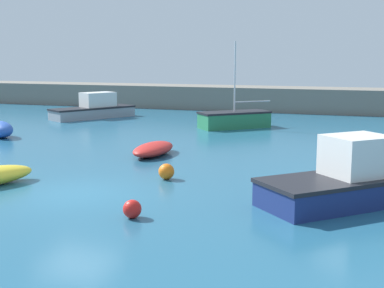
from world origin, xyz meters
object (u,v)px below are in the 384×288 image
at_px(sailboat_short_mast, 234,119).
at_px(mooring_buoy_yellow, 375,157).
at_px(mooring_buoy_orange, 166,172).
at_px(mooring_buoy_red, 132,209).
at_px(cabin_cruiser_white, 94,109).
at_px(rowboat_white_midwater, 153,149).
at_px(motorboat_grey_hull, 349,181).
at_px(dinghy_near_pier, 0,129).

bearing_deg(sailboat_short_mast, mooring_buoy_yellow, 92.39).
bearing_deg(mooring_buoy_orange, mooring_buoy_red, -80.09).
distance_m(cabin_cruiser_white, rowboat_white_midwater, 15.24).
xyz_separation_m(sailboat_short_mast, mooring_buoy_orange, (1.09, -14.14, -0.24)).
xyz_separation_m(rowboat_white_midwater, mooring_buoy_yellow, (9.34, 1.50, -0.05)).
height_order(motorboat_grey_hull, mooring_buoy_red, motorboat_grey_hull).
distance_m(rowboat_white_midwater, mooring_buoy_orange, 4.74).
height_order(sailboat_short_mast, mooring_buoy_yellow, sailboat_short_mast).
relative_size(cabin_cruiser_white, mooring_buoy_orange, 10.75).
relative_size(cabin_cruiser_white, rowboat_white_midwater, 1.99).
height_order(motorboat_grey_hull, mooring_buoy_orange, motorboat_grey_hull).
xyz_separation_m(cabin_cruiser_white, mooring_buoy_red, (12.60, -20.66, -0.39)).
xyz_separation_m(motorboat_grey_hull, mooring_buoy_red, (-5.53, -3.47, -0.44)).
distance_m(sailboat_short_mast, mooring_buoy_yellow, 11.78).
xyz_separation_m(dinghy_near_pier, sailboat_short_mast, (11.07, 7.79, 0.08)).
bearing_deg(mooring_buoy_yellow, dinghy_near_pier, 177.96).
bearing_deg(mooring_buoy_orange, rowboat_white_midwater, 118.50).
height_order(cabin_cruiser_white, mooring_buoy_orange, cabin_cruiser_white).
bearing_deg(motorboat_grey_hull, rowboat_white_midwater, -75.86).
distance_m(mooring_buoy_orange, mooring_buoy_red, 4.67).
bearing_deg(dinghy_near_pier, mooring_buoy_yellow, 33.47).
xyz_separation_m(dinghy_near_pier, rowboat_white_midwater, (9.90, -2.19, -0.16)).
relative_size(dinghy_near_pier, mooring_buoy_red, 5.03).
xyz_separation_m(cabin_cruiser_white, motorboat_grey_hull, (18.13, -17.19, 0.05)).
distance_m(dinghy_near_pier, mooring_buoy_red, 16.98).
distance_m(dinghy_near_pier, rowboat_white_midwater, 10.14).
height_order(sailboat_short_mast, mooring_buoy_orange, sailboat_short_mast).
distance_m(sailboat_short_mast, mooring_buoy_orange, 14.19).
xyz_separation_m(mooring_buoy_orange, mooring_buoy_yellow, (7.08, 5.67, -0.06)).
height_order(dinghy_near_pier, mooring_buoy_yellow, dinghy_near_pier).
distance_m(dinghy_near_pier, sailboat_short_mast, 13.54).
xyz_separation_m(rowboat_white_midwater, mooring_buoy_red, (3.07, -8.77, -0.03)).
relative_size(mooring_buoy_yellow, mooring_buoy_red, 0.90).
distance_m(dinghy_near_pier, mooring_buoy_orange, 13.73).
bearing_deg(cabin_cruiser_white, mooring_buoy_orange, 66.64).
xyz_separation_m(cabin_cruiser_white, rowboat_white_midwater, (9.53, -11.89, -0.36)).
distance_m(motorboat_grey_hull, mooring_buoy_orange, 6.45).
relative_size(dinghy_near_pier, mooring_buoy_orange, 4.51).
height_order(mooring_buoy_orange, mooring_buoy_red, mooring_buoy_orange).
height_order(rowboat_white_midwater, mooring_buoy_yellow, rowboat_white_midwater).
bearing_deg(mooring_buoy_red, mooring_buoy_yellow, 58.58).
relative_size(cabin_cruiser_white, dinghy_near_pier, 2.38).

